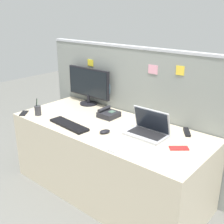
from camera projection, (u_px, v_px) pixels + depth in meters
name	position (u px, v px, depth m)	size (l,w,h in m)	color
ground_plane	(109.00, 190.00, 2.90)	(10.00, 10.00, 0.00)	slate
desk	(109.00, 159.00, 2.78)	(1.93, 0.81, 0.71)	beige
cubicle_divider	(136.00, 114.00, 2.98)	(2.40, 0.08, 1.40)	gray
desktop_monitor	(89.00, 84.00, 3.17)	(0.59, 0.20, 0.41)	black
laptop	(148.00, 128.00, 2.44)	(0.35, 0.23, 0.23)	#B2B5BC
desk_phone	(108.00, 114.00, 2.85)	(0.18, 0.18, 0.09)	#232328
keyboard_main	(69.00, 125.00, 2.64)	(0.45, 0.13, 0.02)	black
computer_mouse_right_hand	(105.00, 132.00, 2.48)	(0.06, 0.10, 0.03)	black
pen_cup	(38.00, 110.00, 2.90)	(0.06, 0.06, 0.18)	#333338
cell_phone_black_slab	(24.00, 113.00, 2.95)	(0.06, 0.14, 0.01)	black
cell_phone_red_case	(179.00, 148.00, 2.21)	(0.07, 0.15, 0.01)	#B22323
cell_phone_silver_slab	(116.00, 148.00, 2.21)	(0.07, 0.13, 0.01)	#B7BAC1
tv_remote	(187.00, 132.00, 2.49)	(0.04, 0.17, 0.02)	black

